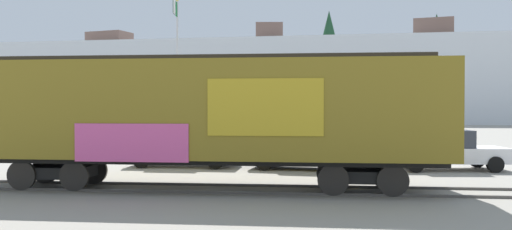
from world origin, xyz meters
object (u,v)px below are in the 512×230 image
Objects in this scene: flagpole at (177,54)px; freight_car at (205,112)px; parked_car_black at (305,148)px; parked_car_white at (445,150)px; parked_car_silver at (182,146)px.

freight_car is at bearing -68.00° from flagpole.
parked_car_black is 0.99× the size of parked_car_white.
parked_car_black is (2.71, 5.66, -1.55)m from freight_car.
parked_car_white is at bearing 37.15° from freight_car.
freight_car reaches higher than parked_car_white.
freight_car is 3.14× the size of parked_car_silver.
parked_car_silver is 5.32m from parked_car_black.
parked_car_silver is (-2.61, 5.76, -1.55)m from freight_car.
parked_car_silver is 11.01m from parked_car_white.
parked_car_silver is (2.48, -6.84, -4.72)m from flagpole.
freight_car is 6.52m from parked_car_silver.
flagpole is 1.85× the size of parked_car_silver.
flagpole is 8.67m from parked_car_silver.
freight_car is 6.47m from parked_car_black.
freight_car is 10.64m from parked_car_white.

